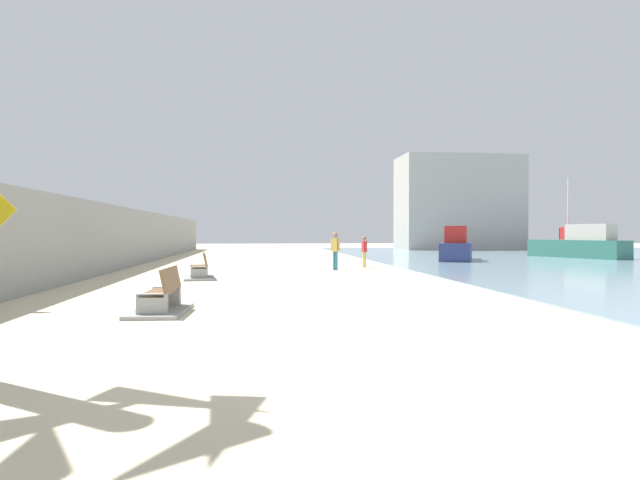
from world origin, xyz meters
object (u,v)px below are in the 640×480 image
Objects in this scene: boat_far_left at (571,244)px; boat_outer at (568,242)px; person_standing at (335,248)px; bench_near at (161,302)px; boat_nearest at (579,245)px; person_walking at (364,249)px; bench_far at (200,273)px; boat_mid_bay at (456,248)px.

boat_far_left is 1.73× the size of boat_outer.
boat_far_left is (21.15, 16.14, -0.20)m from person_standing.
boat_nearest is at bearing 43.84° from bench_near.
boat_nearest reaches higher than boat_outer.
boat_far_left is at bearing 37.35° from person_standing.
boat_nearest is (-3.28, -6.46, 0.06)m from boat_far_left.
person_standing reaches higher than person_walking.
bench_near is 8.81m from bench_far.
person_walking is at bearing 63.60° from bench_near.
person_walking is 0.33× the size of boat_outer.
boat_outer reaches higher than bench_near.
boat_nearest is at bearing -118.54° from boat_outer.
person_walking is at bearing -154.28° from boat_nearest.
boat_mid_bay is (6.77, 5.49, -0.08)m from person_walking.
bench_near is at bearing -136.16° from boat_nearest.
bench_near is 14.06m from person_standing.
boat_mid_bay is 0.76× the size of boat_nearest.
bench_far is at bearing -149.76° from boat_nearest.
person_walking is 24.09m from boat_far_left.
bench_far is at bearing 90.52° from bench_near.
person_standing is at bearing -132.11° from person_walking.
boat_mid_bay is at bearing 55.15° from bench_near.
bench_far is at bearing -141.10° from boat_mid_bay.
person_standing is 0.21× the size of boat_far_left.
boat_outer reaches higher than person_standing.
boat_far_left is at bearing -119.70° from boat_outer.
person_walking is (7.33, 14.77, 0.66)m from bench_near.
person_walking is at bearing 47.89° from person_standing.
boat_mid_bay is at bearing -135.26° from boat_outer.
bench_near is 1.38× the size of person_walking.
bench_near is at bearing -130.07° from boat_outer.
bench_near is 0.97× the size of bench_far.
boat_far_left is at bearing 34.65° from boat_mid_bay.
boat_mid_bay reaches higher than bench_near.
bench_near is at bearing -124.85° from boat_mid_bay.
boat_outer is (26.13, 24.87, -0.21)m from person_standing.
boat_nearest reaches higher than person_walking.
boat_nearest is at bearing -116.92° from boat_far_left.
boat_far_left is 1.50× the size of boat_mid_bay.
boat_far_left is at bearing 47.30° from bench_near.
boat_far_left is (19.43, 14.24, -0.08)m from person_walking.
boat_nearest reaches higher than boat_mid_bay.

